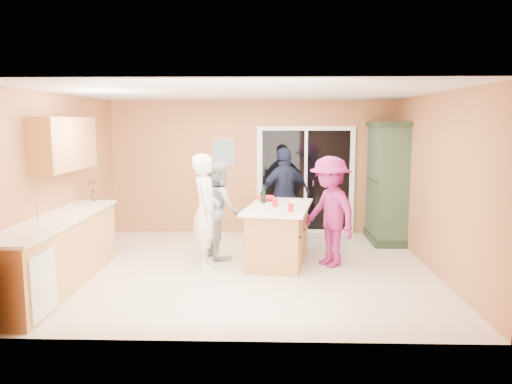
{
  "coord_description": "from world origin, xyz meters",
  "views": [
    {
      "loc": [
        0.37,
        -7.24,
        2.18
      ],
      "look_at": [
        0.15,
        0.1,
        1.15
      ],
      "focal_mm": 35.0,
      "sensor_mm": 36.0,
      "label": 1
    }
  ],
  "objects_px": {
    "woman_grey": "(219,209)",
    "woman_navy": "(285,195)",
    "green_hutch": "(387,184)",
    "woman_magenta": "(330,212)",
    "kitchen_island": "(279,236)",
    "woman_white": "(206,211)"
  },
  "relations": [
    {
      "from": "kitchen_island",
      "to": "woman_white",
      "type": "distance_m",
      "value": 1.22
    },
    {
      "from": "green_hutch",
      "to": "woman_grey",
      "type": "relative_size",
      "value": 1.4
    },
    {
      "from": "woman_grey",
      "to": "woman_navy",
      "type": "relative_size",
      "value": 0.91
    },
    {
      "from": "kitchen_island",
      "to": "woman_magenta",
      "type": "bearing_deg",
      "value": -3.89
    },
    {
      "from": "kitchen_island",
      "to": "woman_grey",
      "type": "bearing_deg",
      "value": 172.22
    },
    {
      "from": "kitchen_island",
      "to": "woman_navy",
      "type": "relative_size",
      "value": 1.06
    },
    {
      "from": "green_hutch",
      "to": "woman_white",
      "type": "distance_m",
      "value": 3.55
    },
    {
      "from": "kitchen_island",
      "to": "woman_magenta",
      "type": "height_order",
      "value": "woman_magenta"
    },
    {
      "from": "woman_white",
      "to": "woman_grey",
      "type": "bearing_deg",
      "value": -20.41
    },
    {
      "from": "woman_navy",
      "to": "woman_magenta",
      "type": "relative_size",
      "value": 1.03
    },
    {
      "from": "woman_white",
      "to": "woman_magenta",
      "type": "xyz_separation_m",
      "value": [
        1.87,
        0.13,
        -0.02
      ]
    },
    {
      "from": "woman_navy",
      "to": "woman_magenta",
      "type": "bearing_deg",
      "value": 87.49
    },
    {
      "from": "woman_white",
      "to": "woman_navy",
      "type": "height_order",
      "value": "woman_navy"
    },
    {
      "from": "woman_magenta",
      "to": "green_hutch",
      "type": "bearing_deg",
      "value": 112.75
    },
    {
      "from": "woman_navy",
      "to": "woman_white",
      "type": "bearing_deg",
      "value": 28.97
    },
    {
      "from": "woman_white",
      "to": "woman_grey",
      "type": "distance_m",
      "value": 0.63
    },
    {
      "from": "woman_grey",
      "to": "woman_navy",
      "type": "distance_m",
      "value": 1.54
    },
    {
      "from": "woman_white",
      "to": "woman_magenta",
      "type": "distance_m",
      "value": 1.87
    },
    {
      "from": "woman_white",
      "to": "woman_grey",
      "type": "height_order",
      "value": "woman_white"
    },
    {
      "from": "woman_grey",
      "to": "woman_magenta",
      "type": "distance_m",
      "value": 1.8
    },
    {
      "from": "kitchen_island",
      "to": "woman_navy",
      "type": "xyz_separation_m",
      "value": [
        0.13,
        1.37,
        0.45
      ]
    },
    {
      "from": "green_hutch",
      "to": "woman_grey",
      "type": "height_order",
      "value": "green_hutch"
    }
  ]
}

